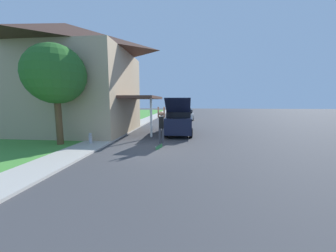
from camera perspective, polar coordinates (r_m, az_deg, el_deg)
ground_plane at (r=10.54m, az=-5.12°, el=-6.67°), size 120.00×120.00×0.00m
lawn at (r=19.05m, az=-25.72°, el=-0.90°), size 10.00×80.00×0.08m
sidewalk at (r=17.16m, az=-13.11°, el=-1.16°), size 1.80×80.00×0.10m
house at (r=17.63m, az=-27.96°, el=13.00°), size 12.66×8.04×8.59m
lawn_tree_near at (r=12.56m, az=-31.11°, el=13.25°), size 3.30×3.30×5.66m
suv_parked at (r=14.98m, az=3.50°, el=1.90°), size 2.03×5.87×2.80m
car_down_street at (r=26.74m, az=5.76°, el=3.46°), size 1.86×4.56×1.46m
skateboarder at (r=10.27m, az=-2.05°, el=0.41°), size 0.41×0.23×2.03m
skateboard at (r=10.36m, az=-2.75°, el=-6.45°), size 0.32×0.79×0.28m
fire_hydrant at (r=12.09m, az=-22.57°, el=-3.44°), size 0.20×0.20×0.62m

